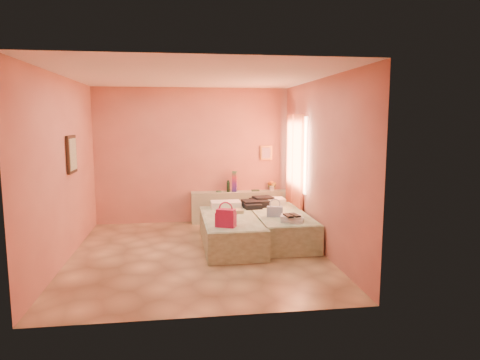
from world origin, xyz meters
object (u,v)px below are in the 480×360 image
object	(u,v)px
headboard_ledge	(240,207)
magenta_handbag	(226,218)
bed_left	(231,231)
blue_handbag	(275,212)
bed_right	(279,227)
flower_vase	(272,185)
towel_stack	(293,218)
water_bottle	(228,186)
green_book	(255,190)

from	to	relation	value
headboard_ledge	magenta_handbag	size ratio (longest dim) A/B	6.84
bed_left	blue_handbag	xyz separation A→B (m)	(0.75, -0.07, 0.34)
bed_right	flower_vase	size ratio (longest dim) A/B	8.39
headboard_ledge	blue_handbag	size ratio (longest dim) A/B	7.53
flower_vase	towel_stack	world-z (taller)	flower_vase
water_bottle	magenta_handbag	distance (m)	2.35
bed_right	flower_vase	xyz separation A→B (m)	(0.19, 1.56, 0.52)
bed_left	water_bottle	size ratio (longest dim) A/B	8.52
flower_vase	blue_handbag	distance (m)	1.87
green_book	flower_vase	bearing A→B (deg)	8.97
headboard_ledge	flower_vase	xyz separation A→B (m)	(0.69, 0.06, 0.44)
water_bottle	flower_vase	size ratio (longest dim) A/B	0.98
flower_vase	magenta_handbag	distance (m)	2.72
headboard_ledge	bed_right	bearing A→B (deg)	-71.58
bed_left	bed_right	bearing A→B (deg)	11.69
headboard_ledge	bed_left	size ratio (longest dim) A/B	1.02
bed_right	headboard_ledge	bearing A→B (deg)	107.62
bed_left	blue_handbag	size ratio (longest dim) A/B	7.35
bed_right	green_book	bearing A→B (deg)	95.72
flower_vase	blue_handbag	world-z (taller)	flower_vase
green_book	towel_stack	size ratio (longest dim) A/B	0.45
water_bottle	bed_left	bearing A→B (deg)	-95.00
green_book	bed_left	bearing A→B (deg)	-112.35
flower_vase	blue_handbag	bearing A→B (deg)	-100.48
flower_vase	towel_stack	xyz separation A→B (m)	(-0.13, -2.22, -0.22)
towel_stack	headboard_ledge	bearing A→B (deg)	104.59
water_bottle	green_book	size ratio (longest dim) A/B	1.48
magenta_handbag	towel_stack	xyz separation A→B (m)	(1.11, 0.20, -0.09)
green_book	bed_right	bearing A→B (deg)	-82.71
green_book	blue_handbag	distance (m)	1.78
bed_right	water_bottle	distance (m)	1.73
flower_vase	towel_stack	bearing A→B (deg)	-93.35
bed_right	magenta_handbag	bearing A→B (deg)	-141.50
headboard_ledge	flower_vase	distance (m)	0.83
bed_right	bed_left	bearing A→B (deg)	-168.31
bed_right	green_book	size ratio (longest dim) A/B	12.63
water_bottle	magenta_handbag	bearing A→B (deg)	-97.25
water_bottle	blue_handbag	bearing A→B (deg)	-70.65
magenta_handbag	blue_handbag	distance (m)	1.08
bed_right	green_book	distance (m)	1.57
green_book	magenta_handbag	xyz separation A→B (m)	(-0.88, -2.37, -0.02)
headboard_ledge	magenta_handbag	bearing A→B (deg)	-103.13
headboard_ledge	green_book	size ratio (longest dim) A/B	12.94
bed_left	bed_right	xyz separation A→B (m)	(0.90, 0.20, 0.00)
headboard_ledge	towel_stack	distance (m)	2.25
green_book	blue_handbag	size ratio (longest dim) A/B	0.58
bed_left	water_bottle	bearing A→B (deg)	84.21
flower_vase	green_book	bearing A→B (deg)	-171.80
water_bottle	flower_vase	distance (m)	0.95
bed_right	towel_stack	world-z (taller)	towel_stack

